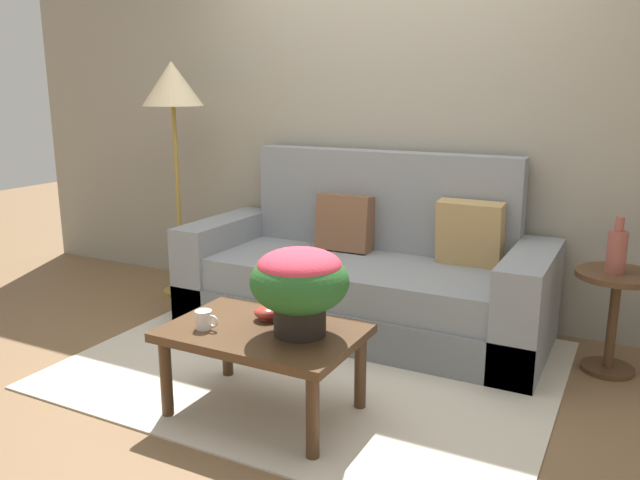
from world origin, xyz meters
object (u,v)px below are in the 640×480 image
(side_table, at_px, (615,304))
(couch, at_px, (365,278))
(floor_lamp, at_px, (173,95))
(potted_plant, at_px, (300,281))
(snack_bowl, at_px, (267,313))
(coffee_mug, at_px, (204,320))
(table_vase, at_px, (617,250))
(coffee_table, at_px, (264,341))

(side_table, bearing_deg, couch, 179.93)
(side_table, xyz_separation_m, floor_lamp, (-2.90, -0.00, 1.06))
(potted_plant, bearing_deg, snack_bowl, 159.83)
(couch, xyz_separation_m, floor_lamp, (-1.47, -0.00, 1.12))
(coffee_mug, distance_m, table_vase, 2.12)
(couch, xyz_separation_m, coffee_table, (0.03, -1.24, 0.04))
(table_vase, bearing_deg, coffee_mug, -140.34)
(snack_bowl, bearing_deg, coffee_table, -66.33)
(side_table, height_order, table_vase, table_vase)
(floor_lamp, xyz_separation_m, potted_plant, (1.68, -1.21, -0.77))
(couch, distance_m, table_vase, 1.46)
(couch, distance_m, snack_bowl, 1.14)
(coffee_table, relative_size, snack_bowl, 7.18)
(potted_plant, bearing_deg, coffee_mug, -160.70)
(coffee_mug, bearing_deg, side_table, 39.64)
(floor_lamp, height_order, coffee_mug, floor_lamp)
(coffee_table, distance_m, snack_bowl, 0.15)
(table_vase, bearing_deg, couch, 179.37)
(side_table, relative_size, snack_bowl, 4.52)
(table_vase, bearing_deg, snack_bowl, -142.04)
(coffee_table, xyz_separation_m, floor_lamp, (-1.50, 1.24, 1.08))
(coffee_mug, xyz_separation_m, snack_bowl, (0.19, 0.23, -0.01))
(side_table, distance_m, snack_bowl, 1.84)
(coffee_mug, bearing_deg, snack_bowl, 50.11)
(floor_lamp, bearing_deg, snack_bowl, -37.86)
(coffee_table, bearing_deg, couch, 91.43)
(potted_plant, relative_size, coffee_mug, 3.66)
(potted_plant, height_order, coffee_mug, potted_plant)
(couch, bearing_deg, coffee_mug, -98.64)
(coffee_table, xyz_separation_m, snack_bowl, (-0.05, 0.11, 0.09))
(floor_lamp, xyz_separation_m, coffee_mug, (1.26, -1.36, -0.98))
(coffee_table, height_order, side_table, side_table)
(couch, distance_m, potted_plant, 1.28)
(coffee_mug, bearing_deg, coffee_table, 27.44)
(potted_plant, xyz_separation_m, snack_bowl, (-0.23, 0.08, -0.21))
(coffee_table, xyz_separation_m, side_table, (1.40, 1.24, 0.02))
(couch, xyz_separation_m, potted_plant, (0.21, -1.22, 0.34))
(coffee_table, distance_m, side_table, 1.87)
(couch, xyz_separation_m, side_table, (1.43, -0.00, 0.06))
(couch, bearing_deg, coffee_table, -88.57)
(potted_plant, xyz_separation_m, table_vase, (1.21, 1.20, 0.01))
(side_table, height_order, snack_bowl, side_table)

